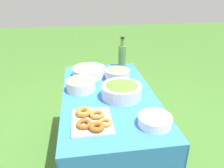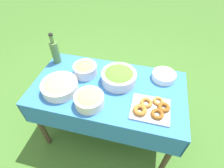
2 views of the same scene
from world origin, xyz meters
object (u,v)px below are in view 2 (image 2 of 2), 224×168
plate_stack (164,76)px  donut_platter (151,108)px  pasta_bowl (60,86)px  salad_bowl (119,76)px  fruit_bowl (85,69)px  olive_oil_bottle (55,51)px  bread_bowl (89,99)px

plate_stack → donut_platter: bearing=-101.6°
pasta_bowl → plate_stack: (0.83, 0.35, -0.02)m
salad_bowl → fruit_bowl: 0.32m
salad_bowl → olive_oil_bottle: 0.67m
salad_bowl → plate_stack: bearing=19.3°
salad_bowl → pasta_bowl: 0.50m
donut_platter → olive_oil_bottle: olive_oil_bottle is taller
donut_platter → salad_bowl: bearing=141.0°
salad_bowl → donut_platter: 0.39m
salad_bowl → fruit_bowl: same height
fruit_bowl → plate_stack: bearing=8.9°
plate_stack → salad_bowl: bearing=-160.7°
salad_bowl → bread_bowl: salad_bowl is taller
salad_bowl → fruit_bowl: (-0.32, 0.02, -0.00)m
donut_platter → bread_bowl: (-0.47, -0.05, 0.03)m
olive_oil_bottle → bread_bowl: (0.48, -0.43, -0.07)m
donut_platter → olive_oil_bottle: size_ratio=0.99×
donut_platter → olive_oil_bottle: (-0.95, 0.38, 0.10)m
salad_bowl → plate_stack: (0.38, 0.13, -0.03)m
salad_bowl → plate_stack: 0.41m
pasta_bowl → olive_oil_bottle: (-0.20, 0.35, 0.07)m
bread_bowl → salad_bowl: bearing=60.8°
donut_platter → fruit_bowl: size_ratio=1.43×
fruit_bowl → olive_oil_bottle: bearing=162.5°
salad_bowl → bread_bowl: (-0.17, -0.30, -0.01)m
pasta_bowl → donut_platter: pasta_bowl is taller
plate_stack → fruit_bowl: bearing=-171.1°
plate_stack → olive_oil_bottle: (-1.03, -0.00, 0.09)m
plate_stack → bread_bowl: bearing=-141.7°
bread_bowl → fruit_bowl: 0.36m
pasta_bowl → donut_platter: (0.75, -0.03, -0.03)m
olive_oil_bottle → fruit_bowl: (0.33, -0.11, -0.06)m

